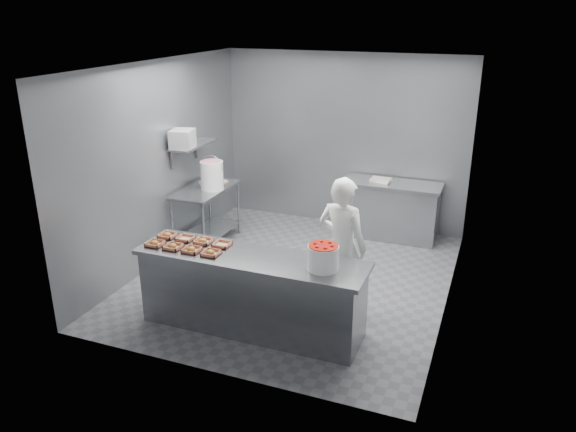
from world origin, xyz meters
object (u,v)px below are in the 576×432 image
object	(u,v)px
tray_1	(173,246)
service_counter	(252,292)
tray_2	(192,250)
tray_7	(222,244)
tray_0	(155,243)
tray_5	(185,238)
prep_table	(206,208)
worker	(342,246)
tray_6	(203,241)
tray_3	(211,253)
tray_4	(167,235)
glaze_bucket	(212,175)
appliance	(182,139)
strawberry_tub	(323,256)
back_counter	(391,210)

from	to	relation	value
tray_1	service_counter	bearing A→B (deg)	8.20
tray_2	tray_7	size ratio (longest dim) A/B	1.00
tray_0	tray_5	size ratio (longest dim) A/B	1.00
service_counter	tray_1	world-z (taller)	tray_1
tray_5	prep_table	bearing A→B (deg)	112.46
prep_table	tray_2	world-z (taller)	tray_2
worker	tray_6	bearing A→B (deg)	35.00
tray_3	tray_5	size ratio (longest dim) A/B	1.00
service_counter	tray_4	distance (m)	1.24
tray_7	tray_1	bearing A→B (deg)	-151.74
service_counter	tray_7	bearing A→B (deg)	162.72
tray_7	glaze_bucket	world-z (taller)	glaze_bucket
tray_3	appliance	world-z (taller)	appliance
tray_4	glaze_bucket	size ratio (longest dim) A/B	0.36
tray_3	appliance	size ratio (longest dim) A/B	0.54
tray_0	tray_6	distance (m)	0.55
worker	glaze_bucket	world-z (taller)	worker
tray_3	strawberry_tub	distance (m)	1.27
tray_2	tray_4	world-z (taller)	same
tray_2	glaze_bucket	world-z (taller)	glaze_bucket
tray_1	tray_6	size ratio (longest dim) A/B	1.00
tray_1	tray_5	xyz separation A→B (m)	(0.00, 0.26, -0.00)
tray_5	appliance	bearing A→B (deg)	120.76
tray_3	glaze_bucket	size ratio (longest dim) A/B	0.36
back_counter	glaze_bucket	size ratio (longest dim) A/B	2.91
tray_6	glaze_bucket	distance (m)	2.04
tray_7	worker	bearing A→B (deg)	26.99
tray_7	glaze_bucket	bearing A→B (deg)	121.35
tray_4	tray_5	distance (m)	0.24
worker	appliance	world-z (taller)	appliance
service_counter	tray_4	xyz separation A→B (m)	(-1.14, 0.13, 0.47)
tray_5	appliance	world-z (taller)	appliance
back_counter	tray_3	xyz separation A→B (m)	(-1.32, -3.38, 0.47)
tray_1	tray_2	size ratio (longest dim) A/B	1.00
service_counter	tray_6	xyz separation A→B (m)	(-0.66, 0.13, 0.47)
glaze_bucket	tray_1	bearing A→B (deg)	-73.17
tray_6	strawberry_tub	distance (m)	1.51
tray_5	tray_6	distance (m)	0.24
tray_5	glaze_bucket	distance (m)	1.95
service_counter	tray_2	bearing A→B (deg)	-168.88
tray_4	appliance	xyz separation A→B (m)	(-0.68, 1.55, 0.77)
tray_4	tray_6	size ratio (longest dim) A/B	1.00
glaze_bucket	appliance	world-z (taller)	appliance
back_counter	worker	size ratio (longest dim) A/B	0.90
tray_0	tray_1	bearing A→B (deg)	0.00
tray_3	strawberry_tub	world-z (taller)	strawberry_tub
tray_2	appliance	world-z (taller)	appliance
service_counter	tray_0	world-z (taller)	tray_0
tray_2	tray_4	size ratio (longest dim) A/B	1.00
tray_2	service_counter	bearing A→B (deg)	11.12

